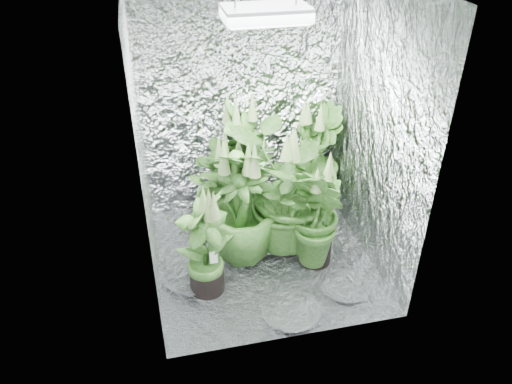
{
  "coord_description": "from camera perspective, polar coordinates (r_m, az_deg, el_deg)",
  "views": [
    {
      "loc": [
        -0.71,
        -2.9,
        2.5
      ],
      "look_at": [
        -0.06,
        0.0,
        0.61
      ],
      "focal_mm": 35.0,
      "sensor_mm": 36.0,
      "label": 1
    }
  ],
  "objects": [
    {
      "name": "circulation_fan",
      "position": [
        4.3,
        6.9,
        -0.62
      ],
      "size": [
        0.21,
        0.33,
        0.4
      ],
      "rotation": [
        0.0,
        0.0,
        0.36
      ],
      "color": "black",
      "rests_on": "ground"
    },
    {
      "name": "plant_g",
      "position": [
        3.65,
        7.02,
        -2.76
      ],
      "size": [
        0.53,
        0.53,
        0.9
      ],
      "rotation": [
        0.0,
        0.0,
        4.92
      ],
      "color": "black",
      "rests_on": "ground"
    },
    {
      "name": "grow_lamp",
      "position": [
        3.06,
        1.13,
        19.7
      ],
      "size": [
        0.5,
        0.3,
        0.22
      ],
      "color": "gray",
      "rests_on": "ceiling"
    },
    {
      "name": "plant_b",
      "position": [
        4.13,
        -1.28,
        3.37
      ],
      "size": [
        0.72,
        0.72,
        1.08
      ],
      "rotation": [
        0.0,
        0.0,
        0.96
      ],
      "color": "black",
      "rests_on": "ground"
    },
    {
      "name": "plant_d",
      "position": [
        3.64,
        -1.66,
        -1.52
      ],
      "size": [
        0.67,
        0.67,
        1.02
      ],
      "rotation": [
        0.0,
        0.0,
        2.77
      ],
      "color": "black",
      "rests_on": "ground"
    },
    {
      "name": "plant_e",
      "position": [
        3.72,
        3.72,
        -0.21
      ],
      "size": [
        1.01,
        1.01,
        1.05
      ],
      "rotation": [
        0.0,
        0.0,
        3.34
      ],
      "color": "black",
      "rests_on": "ground"
    },
    {
      "name": "walls",
      "position": [
        3.34,
        0.98,
        5.74
      ],
      "size": [
        1.62,
        1.62,
        2.0
      ],
      "color": "silver",
      "rests_on": "ground"
    },
    {
      "name": "plant_label",
      "position": [
        3.44,
        -4.86,
        -7.45
      ],
      "size": [
        0.06,
        0.03,
        0.09
      ],
      "primitive_type": "cube",
      "rotation": [
        -0.21,
        0.0,
        -0.02
      ],
      "color": "white",
      "rests_on": "plant_f"
    },
    {
      "name": "ground",
      "position": [
        3.89,
        0.84,
        -7.51
      ],
      "size": [
        1.6,
        1.6,
        0.0
      ],
      "primitive_type": "plane",
      "color": "silver",
      "rests_on": "ground"
    },
    {
      "name": "plant_a",
      "position": [
        4.0,
        -3.13,
        0.84
      ],
      "size": [
        0.82,
        0.82,
        0.87
      ],
      "rotation": [
        0.0,
        0.0,
        0.19
      ],
      "color": "black",
      "rests_on": "ground"
    },
    {
      "name": "plant_c",
      "position": [
        4.29,
        6.84,
        3.78
      ],
      "size": [
        0.64,
        0.64,
        1.0
      ],
      "rotation": [
        0.0,
        0.0,
        1.23
      ],
      "color": "black",
      "rests_on": "ground"
    },
    {
      "name": "plant_f",
      "position": [
        3.39,
        -5.89,
        -5.95
      ],
      "size": [
        0.59,
        0.59,
        0.89
      ],
      "rotation": [
        0.0,
        0.0,
        4.12
      ],
      "color": "black",
      "rests_on": "ground"
    }
  ]
}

